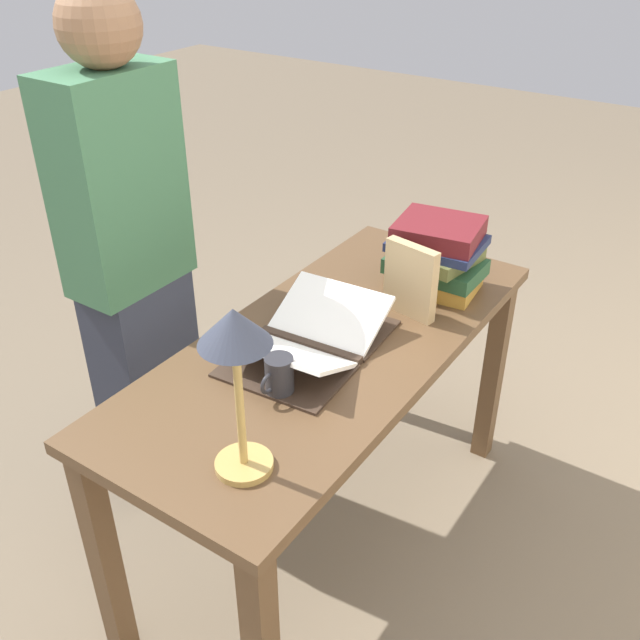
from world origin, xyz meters
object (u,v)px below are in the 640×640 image
(reading_lamp, at_px, (236,350))
(person_reader, at_px, (132,271))
(open_book, at_px, (310,339))
(book_stack_tall, at_px, (436,255))
(coffee_mug, at_px, (279,376))
(book_standing_upright, at_px, (410,280))

(reading_lamp, xyz_separation_m, person_reader, (-0.43, -0.78, -0.25))
(open_book, xyz_separation_m, person_reader, (0.02, -0.64, 0.02))
(person_reader, bearing_deg, book_stack_tall, -56.46)
(open_book, relative_size, book_stack_tall, 1.77)
(book_stack_tall, xyz_separation_m, coffee_mug, (0.69, -0.07, -0.06))
(reading_lamp, relative_size, coffee_mug, 3.79)
(book_stack_tall, xyz_separation_m, person_reader, (0.51, -0.77, -0.06))
(book_stack_tall, bearing_deg, person_reader, -56.46)
(book_standing_upright, distance_m, person_reader, 0.84)
(open_book, relative_size, book_standing_upright, 2.30)
(reading_lamp, bearing_deg, person_reader, -118.75)
(open_book, height_order, reading_lamp, reading_lamp)
(open_book, xyz_separation_m, reading_lamp, (0.45, 0.14, 0.27))
(reading_lamp, bearing_deg, open_book, -162.65)
(open_book, xyz_separation_m, book_standing_upright, (-0.31, 0.13, 0.08))
(open_book, relative_size, coffee_mug, 4.83)
(open_book, height_order, book_standing_upright, book_standing_upright)
(reading_lamp, bearing_deg, book_stack_tall, -178.91)
(book_stack_tall, height_order, book_standing_upright, book_stack_tall)
(person_reader, bearing_deg, reading_lamp, -118.75)
(book_standing_upright, bearing_deg, reading_lamp, 10.95)
(book_stack_tall, height_order, coffee_mug, book_stack_tall)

